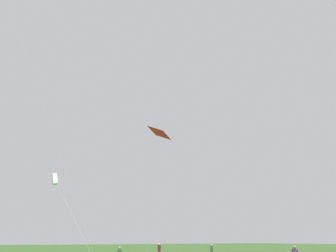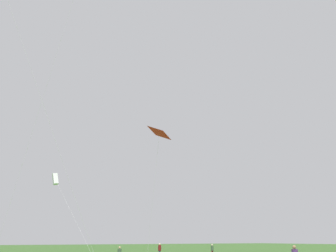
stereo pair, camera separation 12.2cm
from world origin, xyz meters
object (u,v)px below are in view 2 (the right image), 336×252
kite_flying_4 (160,133)px  person_standing_3 (160,249)px  person_standing_2 (212,250)px  kite_flying_3 (55,179)px

kite_flying_4 → person_standing_3: bearing=61.6°
person_standing_2 → person_standing_3: 7.23m
person_standing_2 → kite_flying_3: 23.10m
person_standing_3 → kite_flying_3: (-11.71, 8.59, 9.02)m
person_standing_2 → kite_flying_4: bearing=-164.9°
person_standing_2 → person_standing_3: person_standing_3 is taller
person_standing_2 → kite_flying_4: kite_flying_4 is taller
kite_flying_3 → person_standing_2: bearing=-27.4°
person_standing_2 → kite_flying_4: size_ratio=0.12×
person_standing_2 → kite_flying_3: bearing=132.2°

